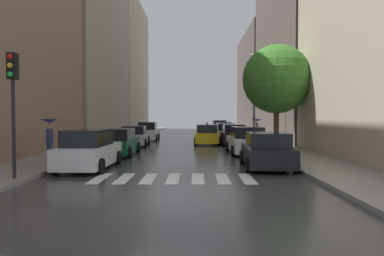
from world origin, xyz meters
name	(u,v)px	position (x,y,z in m)	size (l,w,h in m)	color
ground_plane	(187,140)	(0.00, 24.00, -0.02)	(28.00, 72.00, 0.04)	#353537
sidewalk_left	(120,139)	(-6.50, 24.00, 0.07)	(3.00, 72.00, 0.15)	gray
sidewalk_right	(254,139)	(6.50, 24.00, 0.07)	(3.00, 72.00, 0.15)	gray
crosswalk_stripes	(173,178)	(0.00, 2.99, 0.01)	(5.85, 2.20, 0.01)	silver
building_left_mid	(85,40)	(-11.00, 27.49, 10.43)	(6.00, 18.23, 20.87)	#9E9384
building_left_far	(122,67)	(-11.00, 46.13, 10.24)	(6.00, 18.54, 20.48)	#B2A38C
building_right_mid	(302,23)	(11.00, 23.71, 11.17)	(6.00, 16.57, 22.34)	#564C47
building_right_far	(265,83)	(11.00, 41.53, 7.21)	(6.00, 17.26, 14.42)	#564C47
parked_car_left_nearest	(89,151)	(-3.81, 5.34, 0.80)	(2.08, 4.40, 1.72)	silver
parked_car_left_second	(119,143)	(-3.74, 10.81, 0.74)	(2.05, 4.73, 1.57)	#0C4C2D
parked_car_left_third	(135,136)	(-3.92, 17.27, 0.73)	(2.23, 4.20, 1.56)	#B2B7BF
parked_car_left_fourth	(148,132)	(-3.74, 23.48, 0.82)	(2.11, 4.17, 1.77)	silver
parked_car_right_nearest	(267,151)	(3.97, 5.68, 0.74)	(2.28, 4.22, 1.57)	black
parked_car_right_second	(246,141)	(3.94, 11.64, 0.78)	(2.21, 4.75, 1.66)	silver
parked_car_right_third	(233,135)	(3.85, 18.05, 0.77)	(2.01, 4.20, 1.66)	black
parked_car_right_fourth	(226,132)	(3.73, 23.72, 0.77)	(2.08, 4.64, 1.65)	#B2B7BF
parked_car_right_fifth	(223,130)	(4.00, 29.57, 0.78)	(2.25, 4.79, 1.67)	black
parked_car_right_sixth	(219,128)	(3.95, 36.13, 0.84)	(2.22, 4.86, 1.81)	brown
taxi_midroad	(207,135)	(1.77, 19.13, 0.76)	(2.17, 4.53, 1.81)	yellow
pedestrian_foreground	(257,126)	(5.65, 17.67, 1.55)	(0.97, 0.97, 1.95)	black
pedestrian_near_tree	(49,131)	(-6.49, 7.59, 1.56)	(0.91, 0.91, 2.01)	navy
street_tree_right	(277,79)	(6.28, 13.79, 4.78)	(4.61, 4.61, 6.95)	#513823
traffic_light_left_corner	(13,87)	(-5.45, 2.21, 3.29)	(0.30, 0.42, 4.30)	black
lamp_post_right	(254,92)	(5.55, 18.65, 4.30)	(0.60, 0.28, 7.23)	#595B60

